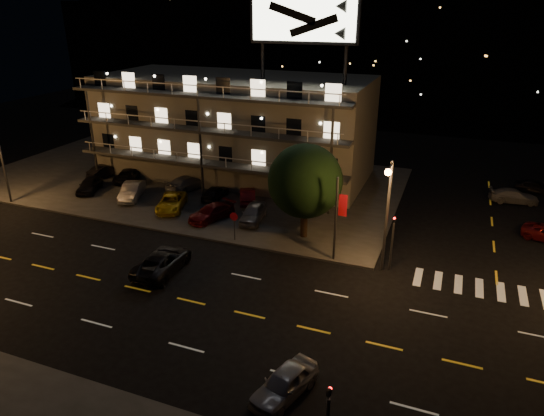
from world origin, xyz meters
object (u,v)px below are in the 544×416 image
(lot_car_4, at_px, (253,213))
(road_car_east, at_px, (284,383))
(lot_car_7, at_px, (187,183))
(lot_car_2, at_px, (171,202))
(road_car_west, at_px, (162,262))
(tree, at_px, (304,183))

(lot_car_4, xyz_separation_m, road_car_east, (9.25, -17.86, -0.18))
(lot_car_7, bearing_deg, lot_car_2, 119.05)
(road_car_east, xyz_separation_m, road_car_west, (-11.86, 7.96, 0.05))
(road_car_east, bearing_deg, tree, 122.39)
(lot_car_4, relative_size, road_car_east, 1.04)
(road_car_east, height_order, road_car_west, road_car_west)
(tree, distance_m, lot_car_7, 15.67)
(lot_car_2, xyz_separation_m, road_car_west, (5.25, -9.56, -0.06))
(lot_car_2, relative_size, lot_car_7, 0.97)
(road_car_west, bearing_deg, tree, -133.95)
(lot_car_7, relative_size, road_car_east, 1.21)
(lot_car_2, distance_m, lot_car_4, 7.87)
(road_car_east, bearing_deg, lot_car_4, 135.03)
(tree, bearing_deg, lot_car_4, 164.94)
(tree, height_order, lot_car_7, tree)
(lot_car_2, height_order, road_car_east, lot_car_2)
(tree, relative_size, road_car_west, 1.42)
(lot_car_4, relative_size, road_car_west, 0.79)
(lot_car_4, xyz_separation_m, lot_car_7, (-9.10, 4.63, -0.01))
(lot_car_7, height_order, road_car_west, lot_car_7)
(lot_car_2, distance_m, road_car_east, 24.49)
(tree, distance_m, road_car_east, 17.55)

